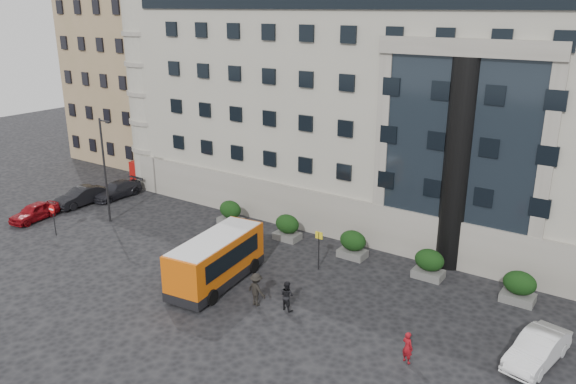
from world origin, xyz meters
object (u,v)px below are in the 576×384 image
Objects in this scene: no_entry_sign at (53,214)px; parked_car_d at (164,172)px; minibus at (216,258)px; parked_car_a at (34,212)px; hedge_c at (353,244)px; white_taxi at (537,349)px; parked_car_b at (81,196)px; bus_stop_sign at (319,244)px; parked_car_c at (116,190)px; hedge_a at (230,212)px; hedge_d at (429,264)px; red_truck at (159,162)px; hedge_b at (287,227)px; hedge_e at (519,287)px; pedestrian_c at (256,290)px; street_lamp at (105,167)px; pedestrian_a at (407,347)px; pedestrian_b at (287,295)px.

no_entry_sign reaches higher than parked_car_d.
minibus reaches higher than parked_car_a.
white_taxi is (12.47, -5.41, -0.20)m from hedge_c.
bus_stop_sign is at bearing 2.74° from parked_car_b.
hedge_a is at bearing 4.71° from parked_car_c.
red_truck reaches higher than hedge_d.
hedge_b is 5.20m from hedge_c.
red_truck is at bearing 84.53° from parked_car_a.
parked_car_b is (-33.80, -3.67, -0.19)m from hedge_e.
no_entry_sign is at bearing 10.45° from pedestrian_c.
parked_car_c is (-17.33, -0.76, -0.26)m from hedge_b.
hedge_e is 0.40× the size of parked_car_c.
red_truck is at bearing 118.32° from street_lamp.
street_lamp is 26.41m from pedestrian_a.
hedge_d is at bearing 7.84° from parked_car_b.
hedge_d is (15.60, 0.00, 0.00)m from hedge_a.
street_lamp reaches higher than hedge_b.
pedestrian_a reaches higher than parked_car_a.
hedge_b is 0.79× the size of no_entry_sign.
parked_car_d is (-18.20, 5.57, -0.29)m from hedge_b.
minibus is at bearing -87.85° from hedge_b.
bus_stop_sign reaches higher than hedge_e.
hedge_c is (10.40, 0.00, 0.00)m from hedge_a.
hedge_a is 0.40× the size of parked_car_c.
red_truck reaches higher than pedestrian_b.
minibus is (0.29, -7.80, 0.68)m from hedge_b.
hedge_c reaches higher than pedestrian_b.
white_taxi is (35.87, -10.98, 0.09)m from parked_car_d.
hedge_c is at bearing 0.00° from hedge_b.
no_entry_sign is 18.02m from pedestrian_c.
red_truck is (-13.54, 5.60, 0.54)m from hedge_a.
parked_car_d is (-22.50, 8.37, -1.09)m from bus_stop_sign.
hedge_c is at bearing 3.06° from parked_car_c.
parked_car_a is 22.01m from pedestrian_c.
pedestrian_c is (-0.50, -5.71, -0.79)m from bus_stop_sign.
street_lamp is (-7.94, -4.80, 3.44)m from hedge_a.
pedestrian_b is at bearing -55.59° from hedge_b.
hedge_b is at bearing -47.08° from pedestrian_b.
hedge_e is 0.73× the size of bus_stop_sign.
hedge_d is at bearing 19.76° from no_entry_sign.
no_entry_sign is 19.69m from pedestrian_b.
white_taxi is 2.78× the size of pedestrian_a.
pedestrian_a is at bearing 0.21° from no_entry_sign.
no_entry_sign is 0.32× the size of minibus.
red_truck is at bearing -20.75° from pedestrian_b.
hedge_c is 10.40m from hedge_e.
hedge_e is at bearing 5.38° from parked_car_a.
hedge_d reaches higher than pedestrian_b.
street_lamp is at bearing -42.87° from parked_car_c.
hedge_b is 0.41× the size of parked_car_b.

